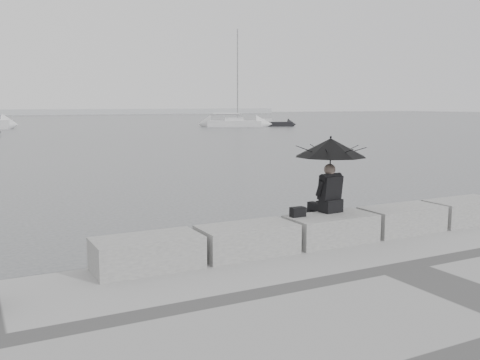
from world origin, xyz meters
TOP-DOWN VIEW (x-y plane):
  - ground at (0.00, 0.00)m, footprint 360.00×360.00m
  - stone_block_far_left at (-3.40, -0.45)m, footprint 1.60×0.80m
  - stone_block_left at (-1.70, -0.45)m, footprint 1.60×0.80m
  - stone_block_centre at (0.00, -0.45)m, footprint 1.60×0.80m
  - stone_block_right at (1.70, -0.45)m, footprint 1.60×0.80m
  - stone_block_far_right at (3.40, -0.45)m, footprint 1.60×0.80m
  - seated_person at (0.17, -0.18)m, footprint 1.31×1.31m
  - bag at (-0.60, -0.27)m, footprint 0.26×0.15m
  - sailboat_right at (26.89, 56.25)m, footprint 7.47×5.31m
  - small_motorboat at (32.12, 55.25)m, footprint 5.79×3.84m

SIDE VIEW (x-z plane):
  - ground at x=0.00m, z-range 0.00..0.00m
  - small_motorboat at x=32.12m, z-range -0.23..0.87m
  - sailboat_right at x=26.89m, z-range -5.92..6.98m
  - stone_block_far_left at x=-3.40m, z-range 0.50..1.00m
  - stone_block_left at x=-1.70m, z-range 0.50..1.00m
  - stone_block_centre at x=0.00m, z-range 0.50..1.00m
  - stone_block_right at x=1.70m, z-range 0.50..1.00m
  - stone_block_far_right at x=3.40m, z-range 0.50..1.00m
  - bag at x=-0.60m, z-range 1.00..1.17m
  - seated_person at x=0.17m, z-range 1.34..2.73m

